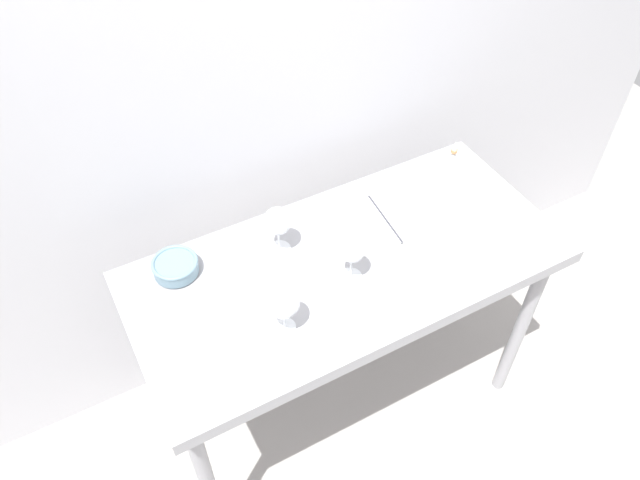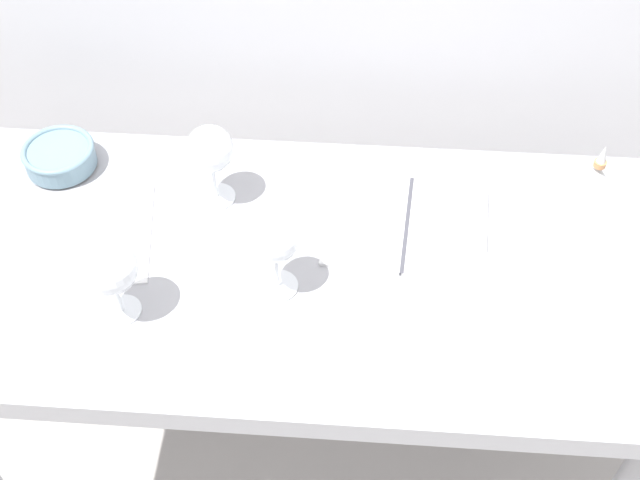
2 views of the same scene
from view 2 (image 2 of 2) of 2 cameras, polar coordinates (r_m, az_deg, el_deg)
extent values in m
plane|color=#9E9994|center=(2.25, -1.23, -16.12)|extent=(6.00, 6.00, 0.00)
cube|color=#9D9DA2|center=(1.50, -1.77, -1.86)|extent=(1.40, 0.64, 0.04)
cube|color=#9D9DA2|center=(1.33, -3.07, -12.96)|extent=(1.40, 0.01, 0.05)
cylinder|color=#9D9DA2|center=(2.15, -18.09, -3.04)|extent=(0.05, 0.05, 0.86)
cylinder|color=#9D9DA2|center=(2.08, 17.12, -5.02)|extent=(0.05, 0.05, 0.86)
cylinder|color=white|center=(1.60, -7.32, 3.04)|extent=(0.07, 0.07, 0.00)
cylinder|color=white|center=(1.57, -7.48, 4.21)|extent=(0.01, 0.01, 0.09)
sphere|color=white|center=(1.51, -7.79, 6.41)|extent=(0.09, 0.09, 0.09)
cylinder|color=maroon|center=(1.53, -7.73, 5.98)|extent=(0.06, 0.06, 0.02)
cylinder|color=white|center=(1.45, -13.80, -4.86)|extent=(0.07, 0.07, 0.00)
cylinder|color=white|center=(1.42, -14.09, -3.89)|extent=(0.01, 0.01, 0.08)
sphere|color=white|center=(1.36, -14.72, -1.84)|extent=(0.10, 0.10, 0.10)
cylinder|color=maroon|center=(1.37, -14.58, -2.29)|extent=(0.07, 0.07, 0.03)
cylinder|color=white|center=(1.45, -3.01, -3.27)|extent=(0.07, 0.07, 0.00)
cylinder|color=white|center=(1.41, -3.09, -2.08)|extent=(0.01, 0.01, 0.09)
sphere|color=white|center=(1.35, -3.23, 0.08)|extent=(0.08, 0.08, 0.08)
cylinder|color=maroon|center=(1.36, -3.20, -0.32)|extent=(0.06, 0.06, 0.02)
cube|color=white|center=(1.55, 3.37, 1.41)|extent=(0.17, 0.26, 0.01)
cube|color=white|center=(1.55, 8.95, 0.77)|extent=(0.17, 0.26, 0.01)
cube|color=#3F3F47|center=(1.55, 6.16, 1.09)|extent=(0.03, 0.25, 0.01)
cube|color=white|center=(1.57, -14.37, 0.43)|extent=(0.18, 0.27, 0.00)
cube|color=white|center=(1.48, 15.26, -4.05)|extent=(0.27, 0.30, 0.00)
cylinder|color=#4C4C4C|center=(1.73, -17.72, 5.01)|extent=(0.13, 0.13, 0.01)
cylinder|color=slate|center=(1.72, -17.90, 5.58)|extent=(0.14, 0.14, 0.04)
torus|color=slate|center=(1.70, -18.07, 6.09)|extent=(0.15, 0.15, 0.01)
cone|color=silver|center=(1.66, 18.80, 4.04)|extent=(0.11, 0.11, 0.08)
cylinder|color=#C17F4C|center=(1.63, 19.18, 5.12)|extent=(0.02, 0.02, 0.01)
cone|color=silver|center=(1.62, 19.41, 5.77)|extent=(0.02, 0.02, 0.04)
camera|label=1|loc=(0.90, -112.09, 9.11)|focal=34.83mm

